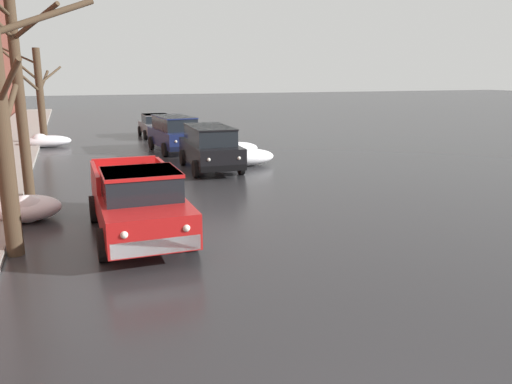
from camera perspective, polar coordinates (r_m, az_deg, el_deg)
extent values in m
ellipsoid|color=white|center=(29.85, -22.62, 5.35)|extent=(2.47, 0.98, 0.64)
ellipsoid|color=white|center=(29.84, -23.38, 5.39)|extent=(0.91, 0.76, 0.76)
ellipsoid|color=white|center=(21.93, -1.43, 3.98)|extent=(2.77, 1.38, 0.73)
ellipsoid|color=white|center=(21.84, -1.84, 3.92)|extent=(0.86, 0.72, 0.72)
ellipsoid|color=white|center=(24.63, -2.28, 4.92)|extent=(2.21, 1.02, 0.67)
ellipsoid|color=white|center=(24.96, -1.19, 4.97)|extent=(0.73, 0.61, 0.61)
ellipsoid|color=white|center=(24.96, -1.03, 4.74)|extent=(0.50, 0.41, 0.41)
ellipsoid|color=white|center=(14.99, -24.56, -1.70)|extent=(1.76, 1.34, 0.68)
ellipsoid|color=white|center=(14.93, -25.70, -1.85)|extent=(0.82, 0.69, 0.69)
ellipsoid|color=white|center=(14.76, -24.58, -1.76)|extent=(0.91, 0.75, 0.75)
cylinder|color=#423323|center=(11.80, -26.96, 6.51)|extent=(0.37, 0.37, 5.60)
cylinder|color=#423323|center=(12.76, -26.25, 8.54)|extent=(0.33, 2.08, 1.05)
cylinder|color=#423323|center=(12.25, -22.91, 17.92)|extent=(2.15, 1.16, 0.98)
cylinder|color=#423323|center=(11.23, -26.33, 11.12)|extent=(0.67, 1.11, 0.97)
cylinder|color=#423323|center=(17.00, -25.30, 9.71)|extent=(0.32, 0.32, 6.43)
cylinder|color=#423323|center=(16.20, -23.87, 17.29)|extent=(1.45, 1.75, 0.97)
cylinder|color=#423323|center=(30.76, -23.32, 9.87)|extent=(0.39, 0.39, 5.31)
cylinder|color=#423323|center=(31.61, -22.38, 12.17)|extent=(1.29, 1.89, 1.06)
cylinder|color=#423323|center=(31.32, -22.99, 11.51)|extent=(0.64, 1.33, 1.23)
cylinder|color=#423323|center=(31.43, -25.29, 13.81)|extent=(1.85, 1.38, 0.95)
cylinder|color=#423323|center=(30.59, -25.37, 13.00)|extent=(1.93, 0.56, 1.83)
cylinder|color=#423323|center=(30.09, -24.43, 11.34)|extent=(1.11, 1.49, 1.18)
cube|color=red|center=(12.65, -13.29, -1.56)|extent=(1.92, 5.21, 0.76)
cube|color=black|center=(11.78, -12.98, 0.88)|extent=(1.67, 1.67, 0.64)
cube|color=red|center=(11.73, -13.05, 2.22)|extent=(1.71, 1.73, 0.08)
cube|color=red|center=(13.65, -10.29, 2.25)|extent=(0.11, 2.50, 0.44)
cube|color=red|center=(13.45, -17.81, 1.66)|extent=(0.11, 2.50, 0.44)
cube|color=red|center=(15.00, -14.74, 3.00)|extent=(1.79, 0.11, 0.44)
cube|color=#B7B7BC|center=(10.29, -11.28, -6.04)|extent=(1.80, 0.13, 0.32)
sphere|color=white|center=(10.26, -7.93, -4.08)|extent=(0.16, 0.16, 0.16)
sphere|color=white|center=(10.08, -14.78, -4.72)|extent=(0.16, 0.16, 0.16)
cylinder|color=black|center=(11.44, -7.30, -4.86)|extent=(0.22, 0.72, 0.72)
cylinder|color=black|center=(11.18, -17.01, -5.78)|extent=(0.22, 0.72, 0.72)
cylinder|color=black|center=(14.38, -10.25, -1.20)|extent=(0.22, 0.72, 0.72)
cylinder|color=black|center=(14.17, -17.94, -1.85)|extent=(0.22, 0.72, 0.72)
cube|color=black|center=(20.96, -5.24, 4.53)|extent=(1.99, 4.70, 0.80)
cube|color=black|center=(20.91, -5.31, 6.56)|extent=(1.68, 3.30, 0.68)
cube|color=black|center=(20.87, -5.33, 7.40)|extent=(1.72, 3.37, 0.06)
cube|color=black|center=(18.84, -3.67, 2.71)|extent=(1.76, 0.20, 0.22)
cube|color=black|center=(23.19, -6.49, 4.64)|extent=(1.76, 0.20, 0.22)
cylinder|color=black|center=(19.88, -1.71, 2.94)|extent=(0.21, 0.69, 0.68)
cylinder|color=black|center=(19.46, -6.90, 2.62)|extent=(0.21, 0.69, 0.68)
cylinder|color=black|center=(22.61, -3.77, 4.17)|extent=(0.21, 0.69, 0.68)
cylinder|color=black|center=(22.24, -8.36, 3.90)|extent=(0.21, 0.69, 0.68)
sphere|color=silver|center=(18.90, -1.95, 3.87)|extent=(0.14, 0.14, 0.14)
sphere|color=silver|center=(18.61, -5.41, 3.68)|extent=(0.14, 0.14, 0.14)
cube|color=navy|center=(26.20, -9.22, 6.16)|extent=(2.12, 4.58, 0.80)
cube|color=black|center=(26.17, -9.31, 7.78)|extent=(1.77, 3.23, 0.68)
cube|color=navy|center=(26.14, -9.33, 8.45)|extent=(1.81, 3.29, 0.06)
cube|color=black|center=(24.17, -7.77, 4.95)|extent=(1.75, 0.25, 0.22)
cube|color=black|center=(28.33, -10.41, 6.06)|extent=(1.75, 0.25, 0.22)
cylinder|color=black|center=(25.21, -6.32, 5.06)|extent=(0.23, 0.69, 0.68)
cylinder|color=black|center=(24.70, -10.35, 4.75)|extent=(0.23, 0.69, 0.68)
cylinder|color=black|center=(27.82, -8.15, 5.77)|extent=(0.23, 0.69, 0.68)
cylinder|color=black|center=(27.36, -11.83, 5.50)|extent=(0.23, 0.69, 0.68)
sphere|color=silver|center=(24.26, -6.46, 5.88)|extent=(0.14, 0.14, 0.14)
sphere|color=silver|center=(23.93, -9.11, 5.69)|extent=(0.14, 0.14, 0.14)
cube|color=slate|center=(32.72, -11.22, 7.21)|extent=(1.81, 3.81, 0.60)
cube|color=black|center=(32.86, -11.32, 8.21)|extent=(1.55, 1.99, 0.52)
cube|color=slate|center=(32.84, -11.34, 8.61)|extent=(1.59, 2.03, 0.06)
cube|color=#303032|center=(30.93, -10.61, 6.57)|extent=(1.76, 0.13, 0.22)
cube|color=#303032|center=(34.56, -11.74, 7.20)|extent=(1.76, 0.13, 0.22)
cylinder|color=black|center=(31.77, -9.19, 6.58)|extent=(0.18, 0.60, 0.60)
cylinder|color=black|center=(31.45, -12.47, 6.37)|extent=(0.18, 0.60, 0.60)
cylinder|color=black|center=(34.07, -10.01, 6.99)|extent=(0.18, 0.60, 0.60)
cylinder|color=black|center=(33.78, -13.08, 6.79)|extent=(0.18, 0.60, 0.60)
sphere|color=silver|center=(30.98, -9.55, 7.10)|extent=(0.14, 0.14, 0.14)
sphere|color=silver|center=(30.77, -11.69, 6.97)|extent=(0.14, 0.14, 0.14)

